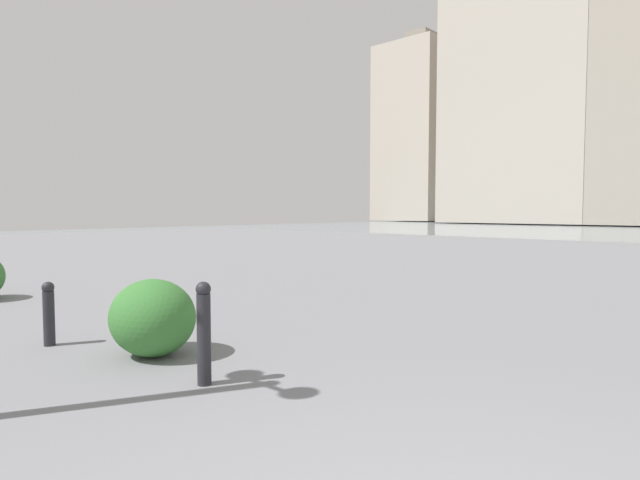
{
  "coord_description": "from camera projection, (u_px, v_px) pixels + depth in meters",
  "views": [
    {
      "loc": [
        -0.38,
        1.37,
        1.5
      ],
      "look_at": [
        7.75,
        -7.46,
        0.81
      ],
      "focal_mm": 28.88,
      "sensor_mm": 36.0,
      "label": 1
    }
  ],
  "objects": [
    {
      "name": "shrub_low",
      "position": [
        153.0,
        318.0,
        5.31
      ],
      "size": [
        0.94,
        0.84,
        0.8
      ],
      "color": "#387533",
      "rests_on": "ground"
    },
    {
      "name": "bollard_mid",
      "position": [
        49.0,
        312.0,
        5.71
      ],
      "size": [
        0.13,
        0.13,
        0.72
      ],
      "color": "#232328",
      "rests_on": "ground"
    },
    {
      "name": "building_annex",
      "position": [
        525.0,
        79.0,
        63.41
      ],
      "size": [
        17.44,
        12.47,
        35.53
      ],
      "color": "#B2A899",
      "rests_on": "ground"
    },
    {
      "name": "bollard_near",
      "position": [
        204.0,
        331.0,
        4.42
      ],
      "size": [
        0.13,
        0.13,
        0.9
      ],
      "color": "#232328",
      "rests_on": "ground"
    },
    {
      "name": "building_highrise",
      "position": [
        422.0,
        135.0,
        79.86
      ],
      "size": [
        10.21,
        13.22,
        28.65
      ],
      "color": "#B2A899",
      "rests_on": "ground"
    }
  ]
}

